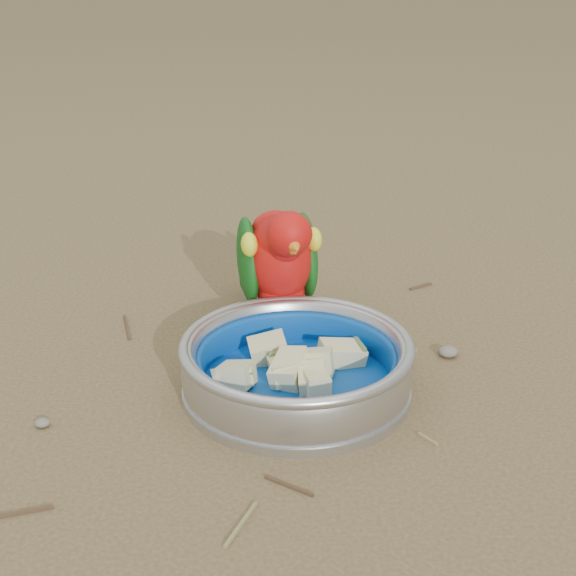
# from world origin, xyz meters

# --- Properties ---
(ground) EXTENTS (60.00, 60.00, 0.00)m
(ground) POSITION_xyz_m (0.00, 0.00, 0.00)
(ground) COLOR brown
(food_bowl) EXTENTS (0.24, 0.24, 0.02)m
(food_bowl) POSITION_xyz_m (0.10, 0.06, 0.01)
(food_bowl) COLOR #B2B2BA
(food_bowl) RESTS_ON ground
(bowl_wall) EXTENTS (0.24, 0.24, 0.04)m
(bowl_wall) POSITION_xyz_m (0.10, 0.06, 0.04)
(bowl_wall) COLOR #B2B2BA
(bowl_wall) RESTS_ON food_bowl
(fruit_wedges) EXTENTS (0.14, 0.14, 0.03)m
(fruit_wedges) POSITION_xyz_m (0.10, 0.06, 0.03)
(fruit_wedges) COLOR beige
(fruit_wedges) RESTS_ON food_bowl
(lory_parrot) EXTENTS (0.14, 0.21, 0.16)m
(lory_parrot) POSITION_xyz_m (0.08, 0.21, 0.08)
(lory_parrot) COLOR red
(lory_parrot) RESTS_ON ground
(ground_debris) EXTENTS (0.90, 0.80, 0.01)m
(ground_debris) POSITION_xyz_m (0.04, 0.03, 0.00)
(ground_debris) COLOR olive
(ground_debris) RESTS_ON ground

